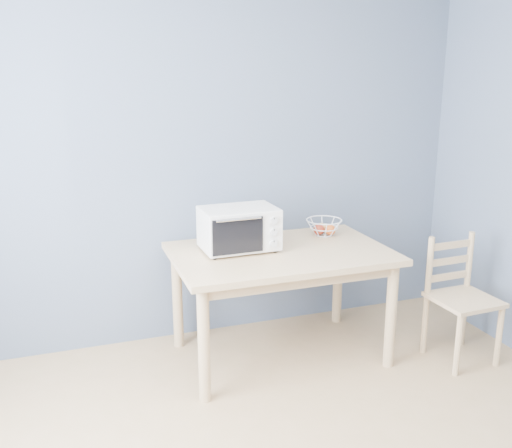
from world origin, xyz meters
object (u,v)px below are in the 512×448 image
object	(u,v)px
dining_table	(281,265)
fruit_basket	(324,227)
toaster_oven	(236,228)
dining_chair	(460,300)

from	to	relation	value
dining_table	fruit_basket	distance (m)	0.50
toaster_oven	fruit_basket	size ratio (longest dim) A/B	1.54
dining_table	toaster_oven	distance (m)	0.38
dining_table	toaster_oven	bearing A→B (deg)	160.15
toaster_oven	dining_chair	bearing A→B (deg)	-21.53
toaster_oven	dining_chair	distance (m)	1.56
fruit_basket	dining_chair	bearing A→B (deg)	-42.42
fruit_basket	dining_chair	world-z (taller)	fruit_basket
toaster_oven	fruit_basket	bearing A→B (deg)	9.43
toaster_oven	fruit_basket	distance (m)	0.71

